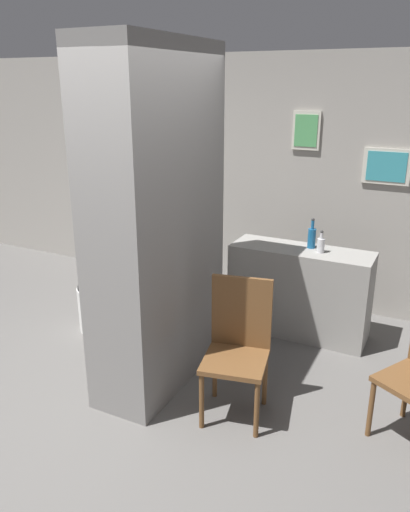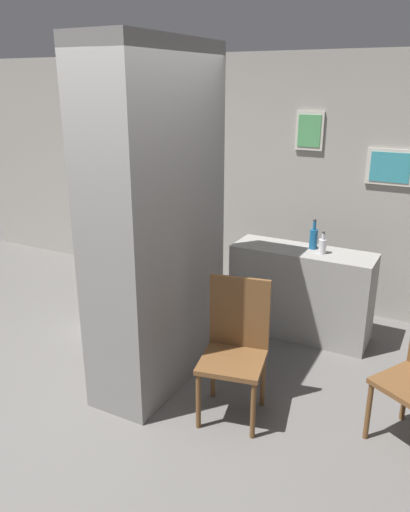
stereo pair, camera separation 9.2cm
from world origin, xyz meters
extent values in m
plane|color=#5B5956|center=(0.00, 0.00, 0.00)|extent=(14.00, 14.00, 0.00)
cube|color=gray|center=(0.00, 2.63, 1.30)|extent=(8.00, 0.06, 2.60)
cube|color=beige|center=(-1.60, 2.58, 1.70)|extent=(0.36, 0.02, 0.48)
cube|color=#B24C8C|center=(-1.60, 2.57, 1.70)|extent=(0.30, 0.01, 0.39)
cube|color=beige|center=(1.50, 2.58, 1.55)|extent=(0.44, 0.02, 0.34)
cube|color=teal|center=(1.50, 2.57, 1.55)|extent=(0.36, 0.01, 0.28)
cube|color=beige|center=(0.70, 2.58, 1.85)|extent=(0.28, 0.02, 0.38)
cube|color=#4C9959|center=(0.70, 2.57, 1.85)|extent=(0.23, 0.01, 0.31)
cube|color=gray|center=(0.14, 0.64, 1.30)|extent=(0.50, 1.28, 2.60)
cylinder|color=black|center=(-0.12, 0.38, 1.55)|extent=(0.03, 0.40, 0.40)
cylinder|color=red|center=(-0.13, 0.38, 1.55)|extent=(0.01, 0.07, 0.07)
cube|color=gray|center=(0.93, 1.87, 0.43)|extent=(1.30, 0.44, 0.85)
cylinder|color=silver|center=(-0.83, 1.07, 0.22)|extent=(0.42, 0.42, 0.43)
torus|color=black|center=(-0.83, 1.07, 0.44)|extent=(0.40, 0.40, 0.04)
cube|color=silver|center=(-0.83, 1.34, 0.58)|extent=(0.38, 0.20, 0.29)
cylinder|color=brown|center=(0.75, 0.18, 0.22)|extent=(0.04, 0.04, 0.43)
cylinder|color=brown|center=(1.13, 0.25, 0.22)|extent=(0.04, 0.04, 0.43)
cylinder|color=brown|center=(0.67, 0.55, 0.22)|extent=(0.04, 0.04, 0.43)
cylinder|color=brown|center=(1.05, 0.63, 0.22)|extent=(0.04, 0.04, 0.43)
cube|color=brown|center=(0.90, 0.40, 0.45)|extent=(0.52, 0.52, 0.04)
cube|color=brown|center=(0.86, 0.60, 0.74)|extent=(0.44, 0.12, 0.54)
cylinder|color=brown|center=(1.82, 0.62, 0.22)|extent=(0.04, 0.04, 0.43)
cylinder|color=brown|center=(2.01, 0.95, 0.22)|extent=(0.04, 0.04, 0.43)
torus|color=black|center=(-1.02, 1.63, 0.31)|extent=(0.62, 0.04, 0.62)
torus|color=black|center=(0.01, 1.63, 0.31)|extent=(0.62, 0.04, 0.62)
cylinder|color=#194C8C|center=(-0.50, 1.63, 0.47)|extent=(0.94, 0.04, 0.04)
cylinder|color=#194C8C|center=(-0.76, 1.63, 0.47)|extent=(0.03, 0.03, 0.32)
cylinder|color=#194C8C|center=(-0.04, 1.63, 0.47)|extent=(0.03, 0.03, 0.29)
cube|color=black|center=(-0.76, 1.63, 0.65)|extent=(0.16, 0.06, 0.04)
cylinder|color=#262626|center=(-0.04, 1.63, 0.61)|extent=(0.03, 0.42, 0.03)
cylinder|color=#19598C|center=(0.99, 1.94, 0.94)|extent=(0.07, 0.07, 0.18)
cylinder|color=#19598C|center=(0.99, 1.94, 1.07)|extent=(0.03, 0.03, 0.08)
sphere|color=#333333|center=(0.99, 1.94, 1.12)|extent=(0.03, 0.03, 0.03)
cylinder|color=silver|center=(1.11, 1.85, 0.92)|extent=(0.07, 0.07, 0.13)
cylinder|color=silver|center=(1.11, 1.85, 1.01)|extent=(0.03, 0.03, 0.06)
sphere|color=#333333|center=(1.11, 1.85, 1.05)|extent=(0.03, 0.03, 0.03)
camera|label=1|loc=(2.09, -2.43, 2.31)|focal=35.00mm
camera|label=2|loc=(2.17, -2.39, 2.31)|focal=35.00mm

